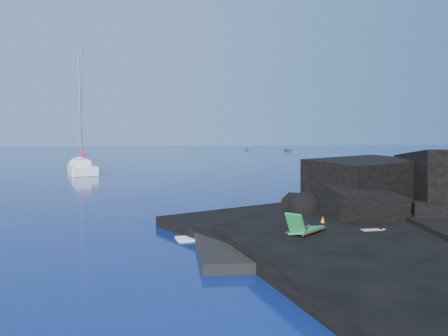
% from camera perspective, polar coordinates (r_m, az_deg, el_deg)
% --- Properties ---
extents(ground, '(400.00, 400.00, 0.00)m').
position_cam_1_polar(ground, '(15.20, -4.02, -11.62)').
color(ground, '#03083A').
rests_on(ground, ground).
extents(beach, '(9.08, 6.86, 0.70)m').
position_cam_1_polar(beach, '(16.91, 11.21, -10.08)').
color(beach, black).
rests_on(beach, ground).
extents(surf_foam, '(10.00, 8.00, 0.06)m').
position_cam_1_polar(surf_foam, '(21.16, 7.47, -7.18)').
color(surf_foam, white).
rests_on(surf_foam, ground).
extents(sailboat, '(4.96, 13.22, 13.57)m').
position_cam_1_polar(sailboat, '(52.87, -18.06, -0.64)').
color(sailboat, white).
rests_on(sailboat, ground).
extents(deck_chair, '(1.88, 1.71, 1.23)m').
position_cam_1_polar(deck_chair, '(16.27, 10.74, -7.16)').
color(deck_chair, '#1A773C').
rests_on(deck_chair, beach).
extents(towel, '(1.77, 0.88, 0.05)m').
position_cam_1_polar(towel, '(17.48, 18.67, -8.49)').
color(towel, silver).
rests_on(towel, beach).
extents(sunbather, '(1.68, 0.55, 0.27)m').
position_cam_1_polar(sunbather, '(17.45, 18.68, -7.98)').
color(sunbather, tan).
rests_on(sunbather, towel).
extents(marker_cone, '(0.41, 0.41, 0.53)m').
position_cam_1_polar(marker_cone, '(18.37, 12.77, -7.01)').
color(marker_cone, orange).
rests_on(marker_cone, beach).
extents(distant_boat_a, '(2.62, 4.36, 0.56)m').
position_cam_1_polar(distant_boat_a, '(138.73, 2.87, 2.31)').
color(distant_boat_a, '#27272C').
rests_on(distant_boat_a, ground).
extents(distant_boat_b, '(1.59, 4.43, 0.58)m').
position_cam_1_polar(distant_boat_b, '(136.08, 8.38, 2.23)').
color(distant_boat_b, '#28282D').
rests_on(distant_boat_b, ground).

